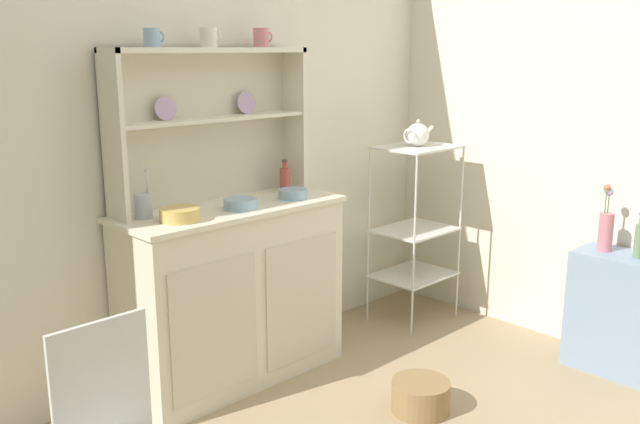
{
  "coord_description": "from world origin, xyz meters",
  "views": [
    {
      "loc": [
        -1.92,
        -1.22,
        1.62
      ],
      "look_at": [
        0.34,
        1.12,
        0.84
      ],
      "focal_mm": 38.65,
      "sensor_mm": 36.0,
      "label": 1
    }
  ],
  "objects_px": {
    "cup_sky_0": "(152,38)",
    "utensil_jar": "(144,205)",
    "side_shelf_blue": "(621,314)",
    "oil_bottle": "(640,240)",
    "bakers_rack": "(415,216)",
    "bowl_mixing_large": "(180,214)",
    "porcelain_teapot": "(418,135)",
    "flower_vase": "(606,226)",
    "jam_bottle": "(285,179)",
    "hutch_cabinet": "(234,292)",
    "floor_basket": "(421,396)",
    "hutch_shelf_unit": "(207,114)"
  },
  "relations": [
    {
      "from": "hutch_cabinet",
      "to": "porcelain_teapot",
      "type": "height_order",
      "value": "porcelain_teapot"
    },
    {
      "from": "side_shelf_blue",
      "to": "bakers_rack",
      "type": "bearing_deg",
      "value": 100.27
    },
    {
      "from": "bakers_rack",
      "to": "flower_vase",
      "type": "height_order",
      "value": "bakers_rack"
    },
    {
      "from": "oil_bottle",
      "to": "porcelain_teapot",
      "type": "bearing_deg",
      "value": 99.94
    },
    {
      "from": "bowl_mixing_large",
      "to": "hutch_cabinet",
      "type": "bearing_deg",
      "value": 12.54
    },
    {
      "from": "bakers_rack",
      "to": "cup_sky_0",
      "type": "bearing_deg",
      "value": 170.51
    },
    {
      "from": "flower_vase",
      "to": "utensil_jar",
      "type": "bearing_deg",
      "value": 146.11
    },
    {
      "from": "hutch_shelf_unit",
      "to": "porcelain_teapot",
      "type": "relative_size",
      "value": 4.72
    },
    {
      "from": "hutch_cabinet",
      "to": "side_shelf_blue",
      "type": "bearing_deg",
      "value": -41.82
    },
    {
      "from": "hutch_shelf_unit",
      "to": "oil_bottle",
      "type": "xyz_separation_m",
      "value": [
        1.45,
        -1.51,
        -0.6
      ]
    },
    {
      "from": "flower_vase",
      "to": "jam_bottle",
      "type": "bearing_deg",
      "value": 129.32
    },
    {
      "from": "utensil_jar",
      "to": "oil_bottle",
      "type": "relative_size",
      "value": 1.02
    },
    {
      "from": "bowl_mixing_large",
      "to": "porcelain_teapot",
      "type": "xyz_separation_m",
      "value": [
        1.57,
        -0.06,
        0.22
      ]
    },
    {
      "from": "cup_sky_0",
      "to": "floor_basket",
      "type": "bearing_deg",
      "value": -54.25
    },
    {
      "from": "floor_basket",
      "to": "porcelain_teapot",
      "type": "distance_m",
      "value": 1.53
    },
    {
      "from": "porcelain_teapot",
      "to": "flower_vase",
      "type": "height_order",
      "value": "porcelain_teapot"
    },
    {
      "from": "side_shelf_blue",
      "to": "porcelain_teapot",
      "type": "distance_m",
      "value": 1.44
    },
    {
      "from": "jam_bottle",
      "to": "porcelain_teapot",
      "type": "bearing_deg",
      "value": -15.09
    },
    {
      "from": "bakers_rack",
      "to": "bowl_mixing_large",
      "type": "distance_m",
      "value": 1.6
    },
    {
      "from": "bakers_rack",
      "to": "cup_sky_0",
      "type": "distance_m",
      "value": 1.86
    },
    {
      "from": "side_shelf_blue",
      "to": "bowl_mixing_large",
      "type": "distance_m",
      "value": 2.25
    },
    {
      "from": "side_shelf_blue",
      "to": "oil_bottle",
      "type": "height_order",
      "value": "oil_bottle"
    },
    {
      "from": "cup_sky_0",
      "to": "utensil_jar",
      "type": "relative_size",
      "value": 0.37
    },
    {
      "from": "bowl_mixing_large",
      "to": "utensil_jar",
      "type": "height_order",
      "value": "utensil_jar"
    },
    {
      "from": "utensil_jar",
      "to": "porcelain_teapot",
      "type": "relative_size",
      "value": 1.04
    },
    {
      "from": "bowl_mixing_large",
      "to": "jam_bottle",
      "type": "distance_m",
      "value": 0.77
    },
    {
      "from": "side_shelf_blue",
      "to": "floor_basket",
      "type": "bearing_deg",
      "value": 157.01
    },
    {
      "from": "porcelain_teapot",
      "to": "side_shelf_blue",
      "type": "bearing_deg",
      "value": -79.66
    },
    {
      "from": "flower_vase",
      "to": "side_shelf_blue",
      "type": "bearing_deg",
      "value": -90.19
    },
    {
      "from": "hutch_shelf_unit",
      "to": "jam_bottle",
      "type": "height_order",
      "value": "hutch_shelf_unit"
    },
    {
      "from": "cup_sky_0",
      "to": "hutch_shelf_unit",
      "type": "bearing_deg",
      "value": 8.07
    },
    {
      "from": "hutch_shelf_unit",
      "to": "oil_bottle",
      "type": "relative_size",
      "value": 4.65
    },
    {
      "from": "porcelain_teapot",
      "to": "jam_bottle",
      "type": "bearing_deg",
      "value": 164.91
    },
    {
      "from": "cup_sky_0",
      "to": "porcelain_teapot",
      "type": "bearing_deg",
      "value": -9.5
    },
    {
      "from": "hutch_cabinet",
      "to": "bakers_rack",
      "type": "relative_size",
      "value": 1.06
    },
    {
      "from": "hutch_shelf_unit",
      "to": "side_shelf_blue",
      "type": "distance_m",
      "value": 2.29
    },
    {
      "from": "hutch_cabinet",
      "to": "bakers_rack",
      "type": "bearing_deg",
      "value": -6.23
    },
    {
      "from": "side_shelf_blue",
      "to": "floor_basket",
      "type": "distance_m",
      "value": 1.17
    },
    {
      "from": "cup_sky_0",
      "to": "utensil_jar",
      "type": "xyz_separation_m",
      "value": [
        -0.12,
        -0.04,
        -0.72
      ]
    },
    {
      "from": "side_shelf_blue",
      "to": "oil_bottle",
      "type": "relative_size",
      "value": 2.71
    },
    {
      "from": "jam_bottle",
      "to": "bowl_mixing_large",
      "type": "bearing_deg",
      "value": -167.94
    },
    {
      "from": "hutch_cabinet",
      "to": "side_shelf_blue",
      "type": "distance_m",
      "value": 1.96
    },
    {
      "from": "hutch_cabinet",
      "to": "bakers_rack",
      "type": "xyz_separation_m",
      "value": [
        1.24,
        -0.14,
        0.19
      ]
    },
    {
      "from": "utensil_jar",
      "to": "side_shelf_blue",
      "type": "bearing_deg",
      "value": -36.38
    },
    {
      "from": "floor_basket",
      "to": "hutch_shelf_unit",
      "type": "bearing_deg",
      "value": 111.5
    },
    {
      "from": "bowl_mixing_large",
      "to": "oil_bottle",
      "type": "distance_m",
      "value": 2.2
    },
    {
      "from": "bowl_mixing_large",
      "to": "flower_vase",
      "type": "height_order",
      "value": "flower_vase"
    },
    {
      "from": "porcelain_teapot",
      "to": "flower_vase",
      "type": "relative_size",
      "value": 0.65
    },
    {
      "from": "jam_bottle",
      "to": "flower_vase",
      "type": "xyz_separation_m",
      "value": [
        1.04,
        -1.27,
        -0.21
      ]
    },
    {
      "from": "hutch_cabinet",
      "to": "hutch_shelf_unit",
      "type": "bearing_deg",
      "value": 90.0
    }
  ]
}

